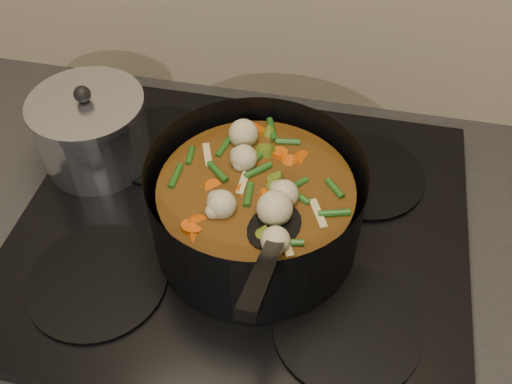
# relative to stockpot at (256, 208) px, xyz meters

# --- Properties ---
(counter) EXTENTS (2.64, 0.64, 0.91)m
(counter) POSITION_rel_stockpot_xyz_m (-0.02, 0.02, -0.54)
(counter) COLOR brown
(counter) RESTS_ON ground
(stovetop) EXTENTS (0.62, 0.54, 0.03)m
(stovetop) POSITION_rel_stockpot_xyz_m (-0.02, 0.02, -0.07)
(stovetop) COLOR black
(stovetop) RESTS_ON counter
(stockpot) EXTENTS (0.32, 0.39, 0.20)m
(stockpot) POSITION_rel_stockpot_xyz_m (0.00, 0.00, 0.00)
(stockpot) COLOR black
(stockpot) RESTS_ON stovetop
(saucepan) EXTENTS (0.17, 0.17, 0.14)m
(saucepan) POSITION_rel_stockpot_xyz_m (-0.27, 0.10, -0.01)
(saucepan) COLOR silver
(saucepan) RESTS_ON stovetop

